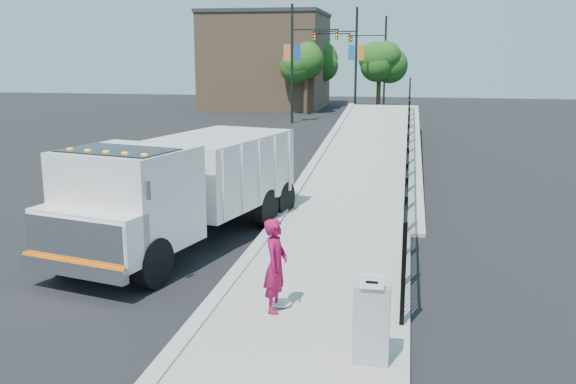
# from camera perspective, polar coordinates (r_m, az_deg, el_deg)

# --- Properties ---
(ground) EXTENTS (120.00, 120.00, 0.00)m
(ground) POSITION_cam_1_polar(r_m,az_deg,el_deg) (13.93, -4.75, -7.73)
(ground) COLOR black
(ground) RESTS_ON ground
(sidewalk) EXTENTS (3.55, 12.00, 0.12)m
(sidewalk) POSITION_cam_1_polar(r_m,az_deg,el_deg) (11.71, 1.90, -11.35)
(sidewalk) COLOR #9E998E
(sidewalk) RESTS_ON ground
(curb) EXTENTS (0.30, 12.00, 0.16)m
(curb) POSITION_cam_1_polar(r_m,az_deg,el_deg) (12.11, -7.29, -10.51)
(curb) COLOR #ADAAA3
(curb) RESTS_ON ground
(ramp) EXTENTS (3.95, 24.06, 3.19)m
(ramp) POSITION_cam_1_polar(r_m,az_deg,el_deg) (29.03, 7.72, 2.71)
(ramp) COLOR #9E998E
(ramp) RESTS_ON ground
(iron_fence) EXTENTS (0.10, 28.00, 1.80)m
(iron_fence) POSITION_cam_1_polar(r_m,az_deg,el_deg) (24.91, 10.57, 3.14)
(iron_fence) COLOR black
(iron_fence) RESTS_ON ground
(truck) EXTENTS (4.40, 8.49, 2.78)m
(truck) POSITION_cam_1_polar(r_m,az_deg,el_deg) (16.10, -9.52, 0.66)
(truck) COLOR black
(truck) RESTS_ON ground
(worker) EXTENTS (0.47, 0.67, 1.73)m
(worker) POSITION_cam_1_polar(r_m,az_deg,el_deg) (11.67, -1.10, -6.55)
(worker) COLOR maroon
(worker) RESTS_ON sidewalk
(utility_cabinet) EXTENTS (0.55, 0.40, 1.25)m
(utility_cabinet) POSITION_cam_1_polar(r_m,az_deg,el_deg) (10.00, 7.43, -11.45)
(utility_cabinet) COLOR gray
(utility_cabinet) RESTS_ON sidewalk
(arrow_sign) EXTENTS (0.35, 0.04, 0.22)m
(arrow_sign) POSITION_cam_1_polar(r_m,az_deg,el_deg) (9.52, 7.48, -7.92)
(arrow_sign) COLOR white
(arrow_sign) RESTS_ON utility_cabinet
(debris) EXTENTS (0.43, 0.43, 0.11)m
(debris) POSITION_cam_1_polar(r_m,az_deg,el_deg) (12.17, -0.66, -9.83)
(debris) COLOR silver
(debris) RESTS_ON sidewalk
(light_pole_0) EXTENTS (3.77, 0.22, 8.00)m
(light_pole_0) POSITION_cam_1_polar(r_m,az_deg,el_deg) (44.59, 0.76, 11.74)
(light_pole_0) COLOR black
(light_pole_0) RESTS_ON ground
(light_pole_1) EXTENTS (3.77, 0.22, 8.00)m
(light_pole_1) POSITION_cam_1_polar(r_m,az_deg,el_deg) (47.93, 5.70, 11.72)
(light_pole_1) COLOR black
(light_pole_1) RESTS_ON ground
(light_pole_2) EXTENTS (3.77, 0.22, 8.00)m
(light_pole_2) POSITION_cam_1_polar(r_m,az_deg,el_deg) (53.80, 2.46, 11.81)
(light_pole_2) COLOR black
(light_pole_2) RESTS_ON ground
(light_pole_3) EXTENTS (3.78, 0.22, 8.00)m
(light_pole_3) POSITION_cam_1_polar(r_m,az_deg,el_deg) (59.25, 8.32, 11.74)
(light_pole_3) COLOR black
(light_pole_3) RESTS_ON ground
(tree_0) EXTENTS (2.94, 2.94, 5.47)m
(tree_0) POSITION_cam_1_polar(r_m,az_deg,el_deg) (51.20, 1.61, 11.35)
(tree_0) COLOR #382314
(tree_0) RESTS_ON ground
(tree_1) EXTENTS (2.61, 2.61, 5.30)m
(tree_1) POSITION_cam_1_polar(r_m,az_deg,el_deg) (51.59, 8.12, 11.22)
(tree_1) COLOR #382314
(tree_1) RESTS_ON ground
(tree_2) EXTENTS (3.30, 3.30, 5.65)m
(tree_2) POSITION_cam_1_polar(r_m,az_deg,el_deg) (59.34, 2.83, 11.47)
(tree_2) COLOR #382314
(tree_2) RESTS_ON ground
(building) EXTENTS (10.00, 10.00, 8.00)m
(building) POSITION_cam_1_polar(r_m,az_deg,el_deg) (57.98, -1.89, 11.49)
(building) COLOR #8C664C
(building) RESTS_ON ground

